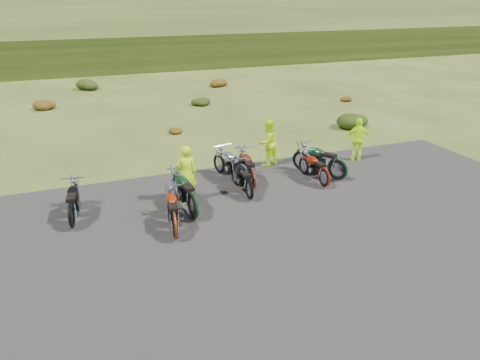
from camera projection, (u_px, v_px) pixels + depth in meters
name	position (u px, v px, depth m)	size (l,w,h in m)	color
ground	(257.00, 209.00, 14.67)	(300.00, 300.00, 0.00)	#3C4517
gravel_pad	(286.00, 239.00, 12.94)	(20.00, 12.00, 0.04)	black
hill_slope	(98.00, 47.00, 57.86)	(300.00, 46.00, 3.00)	#2A3913
hill_plateau	(72.00, 20.00, 109.68)	(300.00, 90.00, 9.17)	#2A3913
shrub_2	(44.00, 104.00, 26.78)	(1.30, 1.30, 0.77)	#6A300D
shrub_3	(89.00, 83.00, 32.30)	(1.56, 1.56, 0.92)	black
shrub_4	(174.00, 129.00, 22.40)	(0.77, 0.77, 0.45)	#6A300D
shrub_5	(200.00, 100.00, 27.92)	(1.03, 1.03, 0.61)	black
shrub_6	(217.00, 81.00, 33.45)	(1.30, 1.30, 0.77)	#6A300D
shrub_7	(354.00, 118.00, 23.43)	(1.56, 1.56, 0.92)	black
shrub_8	(344.00, 97.00, 29.07)	(0.77, 0.77, 0.45)	#6A300D
motorcycle_0	(73.00, 228.00, 13.50)	(2.12, 0.71, 1.11)	black
motorcycle_1	(176.00, 239.00, 12.93)	(2.14, 0.71, 1.12)	maroon
motorcycle_2	(193.00, 219.00, 14.05)	(2.35, 0.78, 1.23)	black
motorcycle_3	(243.00, 187.00, 16.34)	(2.31, 0.77, 1.21)	silver
motorcycle_4	(252.00, 192.00, 15.97)	(2.30, 0.77, 1.21)	#4C190C
motorcycle_5	(249.00, 200.00, 15.34)	(2.02, 0.67, 1.06)	black
motorcycle_6	(323.00, 187.00, 16.32)	(2.00, 0.67, 1.05)	maroon
motorcycle_7	(336.00, 181.00, 16.91)	(2.32, 0.77, 1.22)	#0E3219
person_middle	(186.00, 175.00, 14.80)	(0.69, 0.46, 1.90)	#BEEB0C
person_right_a	(267.00, 143.00, 18.03)	(0.89, 0.69, 1.83)	#BEEB0C
person_right_b	(358.00, 140.00, 18.59)	(1.02, 0.42, 1.74)	#BEEB0C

